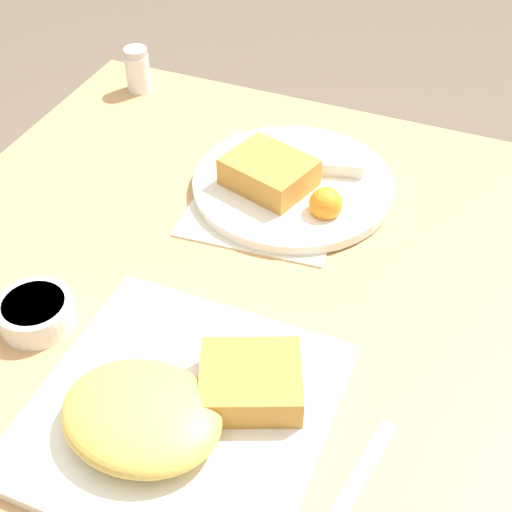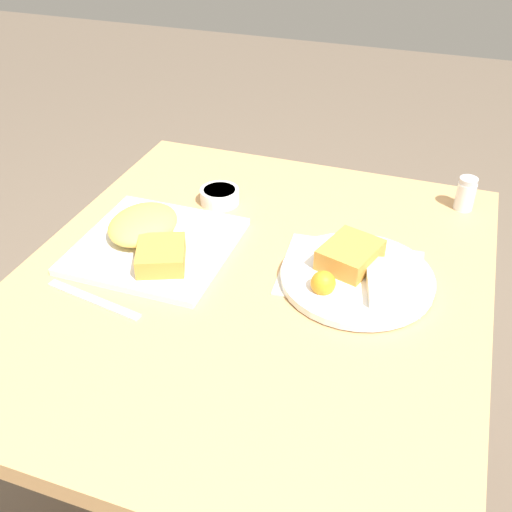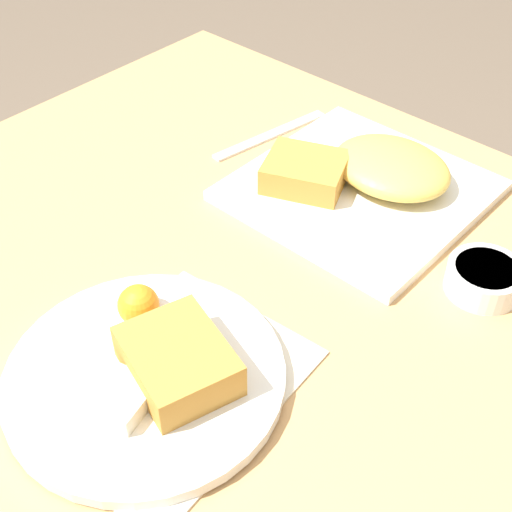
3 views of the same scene
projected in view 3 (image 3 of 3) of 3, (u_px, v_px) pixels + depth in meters
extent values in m
cube|color=tan|center=(237.00, 276.00, 0.84)|extent=(0.96, 0.84, 0.04)
cylinder|color=#9F7649|center=(212.00, 219.00, 1.49)|extent=(0.05, 0.05, 0.68)
cube|color=beige|center=(173.00, 385.00, 0.70)|extent=(0.22, 0.27, 0.00)
cube|color=white|center=(359.00, 191.00, 0.93)|extent=(0.29, 0.29, 0.01)
ellipsoid|color=#E5BC51|center=(391.00, 167.00, 0.92)|extent=(0.16, 0.13, 0.04)
cube|color=#C68938|center=(305.00, 172.00, 0.91)|extent=(0.13, 0.12, 0.04)
cylinder|color=white|center=(145.00, 376.00, 0.70)|extent=(0.28, 0.28, 0.01)
cube|color=#C68938|center=(178.00, 361.00, 0.68)|extent=(0.13, 0.12, 0.04)
cube|color=beige|center=(90.00, 383.00, 0.67)|extent=(0.13, 0.08, 0.02)
sphere|color=orange|center=(138.00, 305.00, 0.74)|extent=(0.04, 0.04, 0.04)
cylinder|color=white|center=(484.00, 279.00, 0.79)|extent=(0.08, 0.08, 0.03)
cylinder|color=beige|center=(487.00, 269.00, 0.78)|extent=(0.07, 0.07, 0.00)
cube|color=silver|center=(271.00, 135.00, 1.03)|extent=(0.05, 0.20, 0.00)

